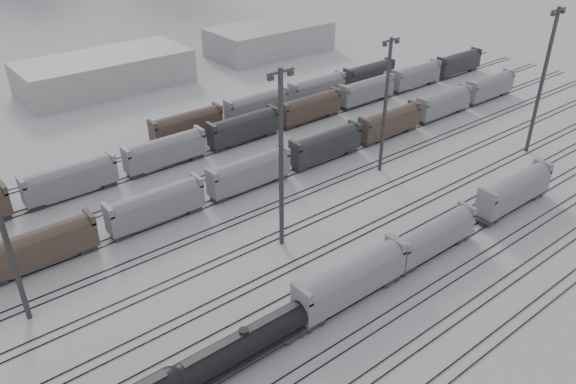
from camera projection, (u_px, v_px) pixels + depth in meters
ground at (349, 310)px, 68.01m from camera, size 900.00×900.00×0.00m
tracks at (263, 244)px, 79.83m from camera, size 220.00×71.50×0.16m
tank_car_b at (244, 344)px, 59.46m from camera, size 18.08×3.01×4.47m
hopper_car_a at (351, 279)px, 67.49m from camera, size 16.26×3.23×5.82m
hopper_car_b at (434, 235)px, 76.24m from camera, size 14.58×2.90×5.21m
hopper_car_c at (514, 189)px, 86.68m from camera, size 15.92×3.16×5.69m
light_mast_b at (2, 225)px, 60.23m from camera, size 3.98×0.64×24.89m
light_mast_c at (281, 158)px, 73.44m from camera, size 4.11×0.66×25.69m
light_mast_d at (386, 104)px, 93.76m from camera, size 3.77×0.60×23.55m
light_mast_e at (543, 79)px, 99.81m from camera, size 4.27×0.68×26.66m
bg_string_near at (249, 174)px, 92.65m from camera, size 151.00×3.00×5.60m
bg_string_mid at (244, 129)px, 108.93m from camera, size 151.00×3.00×5.60m
bg_string_far at (288, 98)px, 123.87m from camera, size 66.00×3.00×5.60m
warehouse_mid at (105, 72)px, 135.82m from camera, size 40.00×18.00×8.00m
warehouse_right at (270, 39)px, 163.02m from camera, size 35.00×18.00×8.00m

